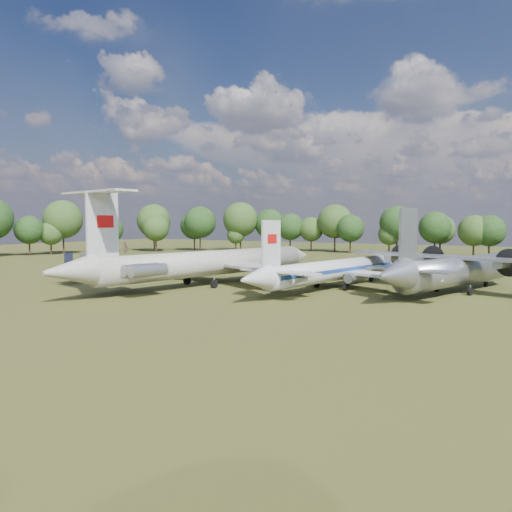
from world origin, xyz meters
The scene contains 7 objects.
ground centered at (0.00, 0.00, 0.00)m, with size 300.00×300.00×0.00m, color #233511.
il62_airliner centered at (2.67, -1.75, 2.67)m, with size 41.87×54.43×5.34m, color silver, non-canonical shape.
tu104_jet centered at (20.75, 4.15, 2.12)m, with size 31.75×42.33×4.23m, color #BEBEBE, non-canonical shape.
an12_transport centered at (36.87, 8.56, 2.49)m, with size 33.86×37.85×4.98m, color #989BA0, non-canonical shape.
small_prop_west centered at (-17.84, -6.99, 1.23)m, with size 12.28×16.74×2.46m, color black, non-canonical shape.
small_prop_northwest centered at (-21.04, -0.16, 1.07)m, with size 10.65×14.52×2.13m, color gray, non-canonical shape.
person_on_il62 centered at (-0.55, -16.34, 6.30)m, with size 0.70×0.46×1.92m, color brown.
Camera 1 is at (47.58, -64.27, 9.87)m, focal length 35.00 mm.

